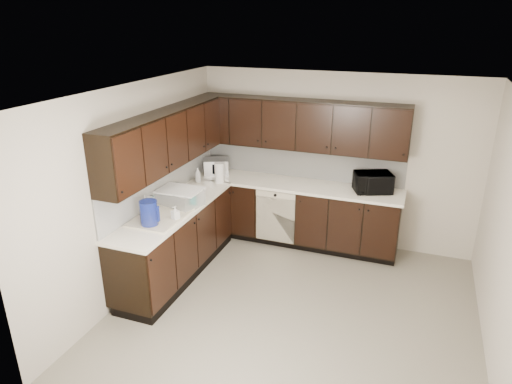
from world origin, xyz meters
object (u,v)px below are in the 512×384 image
at_px(sink, 162,222).
at_px(toaster_oven, 216,166).
at_px(blue_pitcher, 149,214).
at_px(storage_bin, 180,197).
at_px(microwave, 373,182).

distance_m(sink, toaster_oven, 1.72).
bearing_deg(sink, blue_pitcher, -89.42).
height_order(sink, storage_bin, sink).
bearing_deg(storage_bin, sink, -93.44).
xyz_separation_m(microwave, toaster_oven, (-2.33, -0.03, -0.02)).
bearing_deg(toaster_oven, storage_bin, -110.44).
height_order(microwave, toaster_oven, microwave).
height_order(microwave, blue_pitcher, blue_pitcher).
bearing_deg(microwave, toaster_oven, 157.61).
relative_size(sink, storage_bin, 1.58).
height_order(microwave, storage_bin, microwave).
height_order(sink, blue_pitcher, blue_pitcher).
height_order(sink, microwave, microwave).
height_order(sink, toaster_oven, sink).
xyz_separation_m(sink, storage_bin, (0.03, 0.42, 0.16)).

